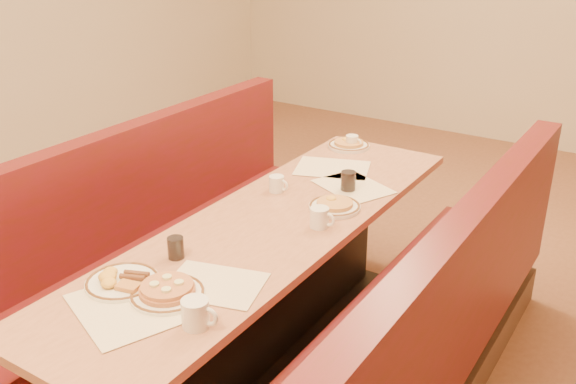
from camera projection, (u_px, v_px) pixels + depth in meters
The scene contains 18 objects.
ground at pixel (273, 358), 3.19m from camera, with size 8.00×8.00×0.00m, color #9E6647.
diner_table at pixel (272, 294), 3.04m from camera, with size 0.70×2.50×0.75m.
booth_left at pixel (158, 256), 3.41m from camera, with size 0.55×2.50×1.05m.
booth_right at pixel (417, 348), 2.68m from camera, with size 0.55×2.50×1.05m.
placemat_near_left at pixel (124, 308), 2.25m from camera, with size 0.41×0.31×0.00m, color #F5ECC0.
placemat_near_right at pixel (215, 284), 2.40m from camera, with size 0.36×0.27×0.00m, color #F5ECC0.
placemat_far_left at pixel (332, 168), 3.50m from camera, with size 0.39×0.29×0.00m, color #F5ECC0.
placemat_far_right at pixel (353, 186), 3.27m from camera, with size 0.37×0.28×0.00m, color #F5ECC0.
pancake_plate at pixel (167, 292), 2.32m from camera, with size 0.27×0.27×0.06m.
eggs_plate at pixel (121, 281), 2.40m from camera, with size 0.28×0.28×0.06m.
extra_plate_mid at pixel (335, 206), 3.02m from camera, with size 0.24×0.24×0.05m.
extra_plate_far at pixel (349, 145), 3.82m from camera, with size 0.25×0.25×0.05m.
coffee_mug_a at pixel (196, 313), 2.14m from camera, with size 0.13×0.09×0.10m.
coffee_mug_b at pixel (277, 184), 3.20m from camera, with size 0.11×0.08×0.08m.
coffee_mug_c at pixel (320, 217), 2.83m from camera, with size 0.12×0.09×0.09m.
coffee_mug_d at pixel (352, 142), 3.80m from camera, with size 0.10×0.07×0.08m.
soda_tumbler_near at pixel (176, 248), 2.58m from camera, with size 0.07×0.07×0.09m.
soda_tumbler_mid at pixel (348, 181), 3.21m from camera, with size 0.07×0.07×0.10m.
Camera 1 is at (1.47, -2.14, 2.02)m, focal length 40.00 mm.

